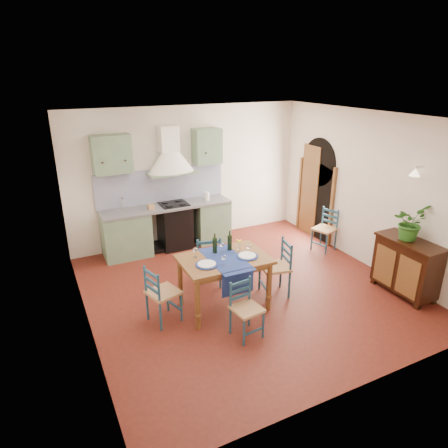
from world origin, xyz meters
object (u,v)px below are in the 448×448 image
Objects in this scene: chair_near at (246,309)px; potted_plant at (410,222)px; sideboard at (406,265)px; dining_table at (225,264)px.

potted_plant is (2.85, -0.09, 0.80)m from chair_near.
chair_near is 0.76× the size of sideboard.
dining_table is 2.33× the size of potted_plant.
dining_table reaches higher than chair_near.
chair_near is at bearing 178.19° from potted_plant.
sideboard is at bearing -3.30° from chair_near.
dining_table is at bearing 161.77° from sideboard.
dining_table reaches higher than sideboard.
potted_plant reaches higher than sideboard.
chair_near is at bearing -94.13° from dining_table.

